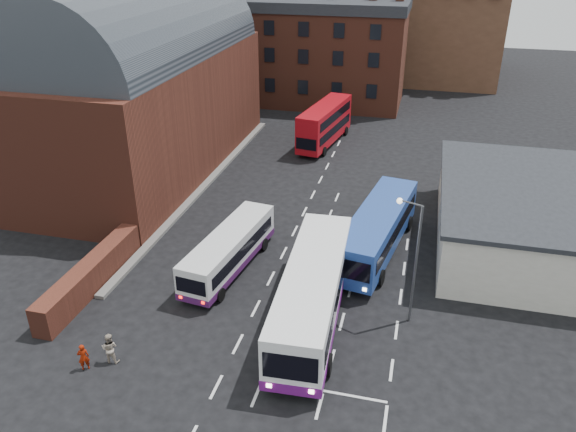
% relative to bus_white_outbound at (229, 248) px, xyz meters
% --- Properties ---
extents(ground, '(180.00, 180.00, 0.00)m').
position_rel_bus_white_outbound_xyz_m(ground, '(2.83, -6.04, -1.51)').
color(ground, black).
extents(railway_station, '(12.00, 28.00, 16.00)m').
position_rel_bus_white_outbound_xyz_m(railway_station, '(-12.67, 14.96, 6.12)').
color(railway_station, '#602B1E').
rests_on(railway_station, ground).
extents(forecourt_wall, '(1.20, 10.00, 1.80)m').
position_rel_bus_white_outbound_xyz_m(forecourt_wall, '(-7.37, -4.04, -0.61)').
color(forecourt_wall, '#602B1E').
rests_on(forecourt_wall, ground).
extents(cream_building, '(10.40, 16.40, 4.25)m').
position_rel_bus_white_outbound_xyz_m(cream_building, '(17.83, 7.96, 0.64)').
color(cream_building, beige).
rests_on(cream_building, ground).
extents(brick_terrace, '(22.00, 10.00, 11.00)m').
position_rel_bus_white_outbound_xyz_m(brick_terrace, '(-3.17, 39.96, 3.99)').
color(brick_terrace, brown).
rests_on(brick_terrace, ground).
extents(castle_keep, '(22.00, 22.00, 12.00)m').
position_rel_bus_white_outbound_xyz_m(castle_keep, '(8.83, 59.96, 4.49)').
color(castle_keep, brown).
rests_on(castle_keep, ground).
extents(bus_white_outbound, '(3.34, 9.60, 2.56)m').
position_rel_bus_white_outbound_xyz_m(bus_white_outbound, '(0.00, 0.00, 0.00)').
color(bus_white_outbound, silver).
rests_on(bus_white_outbound, ground).
extents(bus_white_inbound, '(3.66, 12.72, 3.43)m').
position_rel_bus_white_outbound_xyz_m(bus_white_inbound, '(6.18, -3.93, 0.51)').
color(bus_white_inbound, white).
rests_on(bus_white_inbound, ground).
extents(bus_blue, '(4.45, 11.77, 3.14)m').
position_rel_bus_white_outbound_xyz_m(bus_blue, '(8.83, 4.34, 0.34)').
color(bus_blue, '#214191').
rests_on(bus_blue, ground).
extents(bus_red_double, '(3.83, 10.24, 4.00)m').
position_rel_bus_white_outbound_xyz_m(bus_red_double, '(1.42, 24.58, 0.61)').
color(bus_red_double, '#A50C15').
rests_on(bus_red_double, ground).
extents(street_lamp, '(1.39, 0.66, 7.21)m').
position_rel_bus_white_outbound_xyz_m(street_lamp, '(11.20, -2.54, 2.84)').
color(street_lamp, '#4E5054').
rests_on(street_lamp, ground).
extents(pedestrian_red, '(0.65, 0.61, 1.50)m').
position_rel_bus_white_outbound_xyz_m(pedestrian_red, '(-3.88, -10.45, -0.76)').
color(pedestrian_red, maroon).
rests_on(pedestrian_red, ground).
extents(pedestrian_beige, '(0.88, 0.72, 1.68)m').
position_rel_bus_white_outbound_xyz_m(pedestrian_beige, '(-2.90, -9.63, -0.67)').
color(pedestrian_beige, tan).
rests_on(pedestrian_beige, ground).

